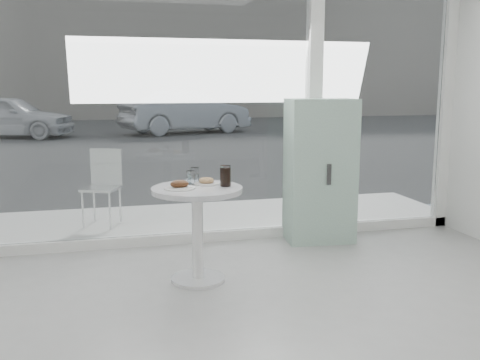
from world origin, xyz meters
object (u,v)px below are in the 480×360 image
object	(u,v)px
main_table	(197,214)
plate_fritter	(180,186)
cola_glass	(225,176)
patio_chair	(103,182)
plate_donut	(206,182)
water_tumbler_a	(191,178)
water_tumbler_b	(195,176)
mint_cabinet	(320,171)
car_white	(8,116)
car_silver	(186,112)

from	to	relation	value
main_table	plate_fritter	world-z (taller)	plate_fritter
cola_glass	patio_chair	bearing A→B (deg)	117.26
plate_donut	water_tumbler_a	size ratio (longest dim) A/B	1.86
plate_donut	water_tumbler_b	distance (m)	0.15
mint_cabinet	plate_donut	distance (m)	1.50
main_table	mint_cabinet	bearing A→B (deg)	31.80
plate_donut	car_white	bearing A→B (deg)	105.31
mint_cabinet	plate_fritter	xyz separation A→B (m)	(-1.53, -0.90, 0.08)
mint_cabinet	patio_chair	distance (m)	2.36
mint_cabinet	car_silver	world-z (taller)	mint_cabinet
patio_chair	car_silver	xyz separation A→B (m)	(2.65, 11.94, 0.19)
main_table	water_tumbler_b	bearing A→B (deg)	85.18
mint_cabinet	patio_chair	world-z (taller)	mint_cabinet
mint_cabinet	cola_glass	size ratio (longest dim) A/B	8.68
patio_chair	water_tumbler_a	size ratio (longest dim) A/B	7.54
main_table	mint_cabinet	xyz separation A→B (m)	(1.39, 0.86, 0.17)
car_silver	patio_chair	bearing A→B (deg)	148.82
patio_chair	water_tumbler_b	bearing A→B (deg)	-43.16
water_tumbler_a	cola_glass	world-z (taller)	cola_glass
car_white	plate_fritter	world-z (taller)	car_white
patio_chair	car_white	xyz separation A→B (m)	(-2.86, 11.72, 0.14)
main_table	water_tumbler_b	xyz separation A→B (m)	(0.02, 0.24, 0.27)
patio_chair	plate_fritter	distance (m)	2.01
water_tumbler_b	patio_chair	bearing A→B (deg)	114.90
plate_fritter	water_tumbler_b	world-z (taller)	water_tumbler_b
car_white	plate_fritter	xyz separation A→B (m)	(3.46, -13.62, 0.14)
patio_chair	car_silver	world-z (taller)	car_silver
main_table	water_tumbler_b	distance (m)	0.36
mint_cabinet	water_tumbler_b	world-z (taller)	mint_cabinet
main_table	cola_glass	distance (m)	0.38
plate_fritter	plate_donut	size ratio (longest dim) A/B	1.18
car_white	water_tumbler_b	size ratio (longest dim) A/B	31.56
main_table	patio_chair	xyz separation A→B (m)	(-0.74, 1.87, -0.03)
patio_chair	water_tumbler_b	xyz separation A→B (m)	(0.76, -1.63, 0.30)
mint_cabinet	plate_fritter	bearing A→B (deg)	-144.32
car_white	cola_glass	world-z (taller)	car_white
patio_chair	water_tumbler_b	world-z (taller)	water_tumbler_b
patio_chair	water_tumbler_a	distance (m)	1.88
car_silver	plate_donut	distance (m)	13.82
plate_fritter	plate_donut	xyz separation A→B (m)	(0.23, 0.14, -0.01)
plate_fritter	water_tumbler_a	bearing A→B (deg)	59.22
mint_cabinet	water_tumbler_a	xyz separation A→B (m)	(-1.42, -0.71, 0.10)
plate_fritter	patio_chair	bearing A→B (deg)	107.45
mint_cabinet	water_tumbler_b	size ratio (longest dim) A/B	11.75
car_white	patio_chair	bearing A→B (deg)	-149.70
cola_glass	main_table	bearing A→B (deg)	178.48
car_silver	water_tumbler_a	distance (m)	13.79
main_table	water_tumbler_b	world-z (taller)	water_tumbler_b
car_silver	cola_glass	size ratio (longest dim) A/B	25.97
main_table	plate_fritter	size ratio (longest dim) A/B	3.20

